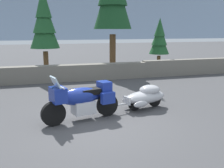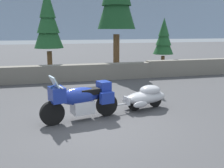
{
  "view_description": "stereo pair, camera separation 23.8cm",
  "coord_description": "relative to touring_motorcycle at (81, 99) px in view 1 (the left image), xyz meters",
  "views": [
    {
      "loc": [
        -1.48,
        -6.53,
        2.54
      ],
      "look_at": [
        0.75,
        1.19,
        0.85
      ],
      "focal_mm": 42.13,
      "sensor_mm": 36.0,
      "label": 1
    },
    {
      "loc": [
        -1.25,
        -6.59,
        2.54
      ],
      "look_at": [
        0.75,
        1.19,
        0.85
      ],
      "focal_mm": 42.13,
      "sensor_mm": 36.0,
      "label": 2
    }
  ],
  "objects": [
    {
      "name": "pine_tree_secondary",
      "position": [
        -0.65,
        7.42,
        2.33
      ],
      "size": [
        1.53,
        1.53,
        4.72
      ],
      "color": "brown",
      "rests_on": "ground"
    },
    {
      "name": "car_shaped_trailer",
      "position": [
        2.18,
        0.57,
        -0.21
      ],
      "size": [
        2.22,
        1.07,
        0.76
      ],
      "color": "black",
      "rests_on": "ground"
    },
    {
      "name": "ground_plane",
      "position": [
        0.34,
        -0.5,
        -0.62
      ],
      "size": [
        80.0,
        80.0,
        0.0
      ],
      "primitive_type": "plane",
      "color": "#424244"
    },
    {
      "name": "distant_ridgeline",
      "position": [
        0.34,
        95.85,
        7.38
      ],
      "size": [
        240.0,
        80.0,
        16.0
      ],
      "primitive_type": "cube",
      "color": "#7F93AD",
      "rests_on": "ground"
    },
    {
      "name": "stone_guard_wall",
      "position": [
        0.38,
        5.83,
        -0.21
      ],
      "size": [
        24.0,
        0.58,
        0.88
      ],
      "color": "slate",
      "rests_on": "ground"
    },
    {
      "name": "pine_tree_far_right",
      "position": [
        6.09,
        7.64,
        1.38
      ],
      "size": [
        1.22,
        1.22,
        3.2
      ],
      "color": "brown",
      "rests_on": "ground"
    },
    {
      "name": "touring_motorcycle",
      "position": [
        0.0,
        0.0,
        0.0
      ],
      "size": [
        2.27,
        1.09,
        1.33
      ],
      "color": "black",
      "rests_on": "ground"
    }
  ]
}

